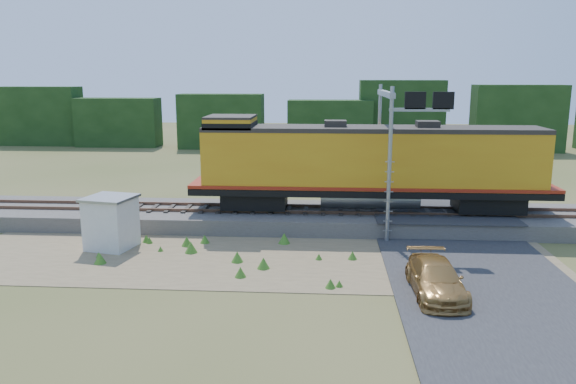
# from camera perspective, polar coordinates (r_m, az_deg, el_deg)

# --- Properties ---
(ground) EXTENTS (140.00, 140.00, 0.00)m
(ground) POSITION_cam_1_polar(r_m,az_deg,el_deg) (23.92, 1.29, -7.14)
(ground) COLOR #475123
(ground) RESTS_ON ground
(ballast) EXTENTS (70.00, 5.00, 0.80)m
(ballast) POSITION_cam_1_polar(r_m,az_deg,el_deg) (29.55, 1.83, -2.63)
(ballast) COLOR slate
(ballast) RESTS_ON ground
(rails) EXTENTS (70.00, 1.54, 0.16)m
(rails) POSITION_cam_1_polar(r_m,az_deg,el_deg) (29.43, 1.84, -1.73)
(rails) COLOR brown
(rails) RESTS_ON ballast
(dirt_shoulder) EXTENTS (26.00, 8.00, 0.03)m
(dirt_shoulder) POSITION_cam_1_polar(r_m,az_deg,el_deg) (24.55, -3.35, -6.61)
(dirt_shoulder) COLOR #8C7754
(dirt_shoulder) RESTS_ON ground
(road) EXTENTS (7.00, 66.00, 0.86)m
(road) POSITION_cam_1_polar(r_m,az_deg,el_deg) (25.29, 17.53, -6.43)
(road) COLOR #38383A
(road) RESTS_ON ground
(tree_line_north) EXTENTS (130.00, 3.00, 6.50)m
(tree_line_north) POSITION_cam_1_polar(r_m,az_deg,el_deg) (60.79, 2.96, 7.36)
(tree_line_north) COLOR #173212
(tree_line_north) RESTS_ON ground
(weed_clumps) EXTENTS (15.00, 6.20, 0.56)m
(weed_clumps) POSITION_cam_1_polar(r_m,az_deg,el_deg) (24.41, -6.99, -6.83)
(weed_clumps) COLOR #407722
(weed_clumps) RESTS_ON ground
(locomotive) EXTENTS (18.46, 2.82, 4.76)m
(locomotive) POSITION_cam_1_polar(r_m,az_deg,el_deg) (29.02, 7.88, 2.86)
(locomotive) COLOR black
(locomotive) RESTS_ON rails
(shed) EXTENTS (2.40, 2.40, 2.41)m
(shed) POSITION_cam_1_polar(r_m,az_deg,el_deg) (26.70, -17.53, -2.95)
(shed) COLOR silver
(shed) RESTS_ON ground
(signal_gantry) EXTENTS (2.88, 6.20, 7.27)m
(signal_gantry) POSITION_cam_1_polar(r_m,az_deg,el_deg) (28.22, 10.70, 6.87)
(signal_gantry) COLOR gray
(signal_gantry) RESTS_ON ground
(car) EXTENTS (1.83, 4.27, 1.23)m
(car) POSITION_cam_1_polar(r_m,az_deg,el_deg) (20.98, 14.80, -8.52)
(car) COLOR #AA7D3F
(car) RESTS_ON ground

